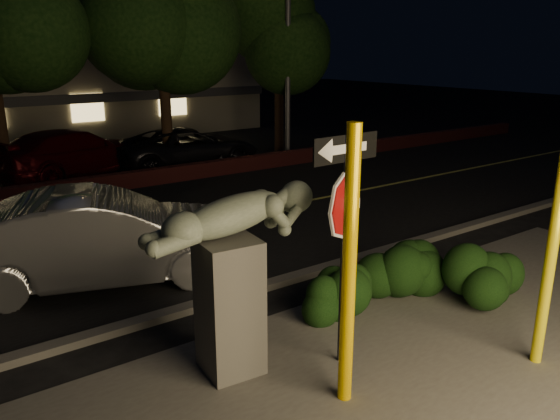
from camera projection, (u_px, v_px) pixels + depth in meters
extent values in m
plane|color=black|center=(129.00, 200.00, 15.27)|extent=(90.00, 90.00, 0.00)
cube|color=#4C4944|center=(454.00, 395.00, 6.67)|extent=(14.00, 6.00, 0.02)
cube|color=black|center=(174.00, 227.00, 12.92)|extent=(80.00, 8.00, 0.01)
cube|color=#B7B449|center=(174.00, 227.00, 12.92)|extent=(80.00, 0.12, 0.00)
cube|color=#4C4944|center=(273.00, 284.00, 9.70)|extent=(80.00, 0.25, 0.12)
cube|color=#4D1819|center=(112.00, 182.00, 16.21)|extent=(40.00, 0.35, 0.50)
cube|color=black|center=(62.00, 160.00, 20.73)|extent=(40.00, 12.00, 0.01)
cube|color=gray|center=(14.00, 93.00, 26.42)|extent=(22.00, 10.00, 4.00)
cube|color=#333338|center=(38.00, 101.00, 22.43)|extent=(22.00, 0.20, 0.40)
cube|color=#FFD87F|center=(88.00, 108.00, 23.69)|extent=(1.40, 0.08, 1.20)
cube|color=#FFD87F|center=(173.00, 103.00, 25.92)|extent=(1.40, 0.08, 1.20)
cylinder|color=black|center=(166.00, 113.00, 18.27)|extent=(0.36, 0.36, 4.00)
cylinder|color=black|center=(279.00, 105.00, 21.45)|extent=(0.36, 0.36, 3.90)
ellipsoid|color=black|center=(279.00, 10.00, 20.46)|extent=(4.40, 4.40, 3.96)
cylinder|color=#FFC500|center=(349.00, 271.00, 6.15)|extent=(0.17, 0.17, 3.35)
cylinder|color=yellow|center=(550.00, 261.00, 6.99)|extent=(0.15, 0.15, 2.92)
cylinder|color=black|center=(343.00, 255.00, 6.97)|extent=(0.07, 0.07, 3.09)
cube|color=white|center=(345.00, 205.00, 6.78)|extent=(0.46, 0.05, 0.13)
cube|color=black|center=(347.00, 148.00, 6.58)|extent=(1.05, 0.07, 0.33)
cube|color=white|center=(347.00, 148.00, 6.58)|extent=(0.66, 0.05, 0.13)
cube|color=#4C4944|center=(229.00, 307.00, 6.96)|extent=(0.77, 0.77, 1.83)
sphere|color=slate|center=(296.00, 197.00, 7.07)|extent=(0.43, 0.43, 0.43)
ellipsoid|color=black|center=(339.00, 285.00, 8.73)|extent=(1.87, 1.41, 0.88)
ellipsoid|color=black|center=(404.00, 259.00, 9.45)|extent=(1.80, 1.01, 1.16)
ellipsoid|color=black|center=(488.00, 271.00, 9.11)|extent=(1.60, 1.18, 1.00)
cylinder|color=#525357|center=(288.00, 28.00, 19.51)|extent=(0.19, 0.19, 9.53)
imported|color=silver|center=(103.00, 238.00, 9.70)|extent=(5.38, 3.29, 1.68)
imported|color=#42050A|center=(73.00, 153.00, 17.86)|extent=(5.86, 4.02, 1.58)
imported|color=black|center=(188.00, 147.00, 19.33)|extent=(5.20, 2.69, 1.40)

